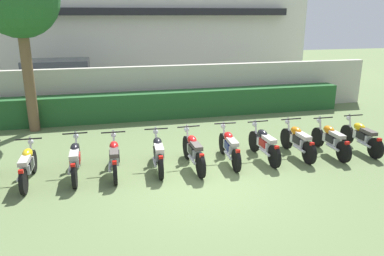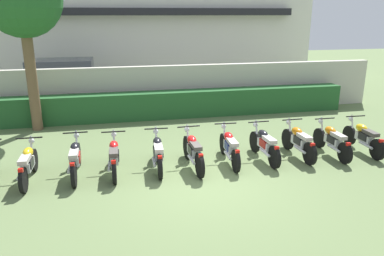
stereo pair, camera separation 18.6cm
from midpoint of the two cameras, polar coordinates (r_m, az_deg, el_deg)
name	(u,v)px [view 1 (the left image)]	position (r m, az deg, el deg)	size (l,w,h in m)	color
ground	(205,182)	(8.90, 1.31, -8.14)	(60.00, 60.00, 0.00)	#607547
building	(136,16)	(23.16, -8.71, 16.51)	(18.60, 6.50, 7.37)	silver
compound_wall	(160,90)	(14.78, -5.19, 5.78)	(17.67, 0.30, 1.87)	#BCB7A8
hedge_row	(164,105)	(14.19, -4.72, 3.52)	(14.14, 0.70, 1.00)	#235628
parked_car	(62,82)	(17.54, -19.43, 6.65)	(4.53, 2.13, 1.89)	silver
motorcycle_in_row_1	(28,165)	(9.52, -24.19, -5.13)	(0.60, 1.79, 0.94)	black
motorcycle_in_row_2	(75,159)	(9.47, -17.81, -4.49)	(0.60, 1.91, 0.95)	black
motorcycle_in_row_3	(114,157)	(9.39, -12.24, -4.28)	(0.60, 1.81, 0.94)	black
motorcycle_in_row_4	(158,153)	(9.47, -5.72, -3.73)	(0.60, 1.80, 0.95)	black
motorcycle_in_row_5	(193,151)	(9.53, -0.35, -3.45)	(0.60, 1.93, 0.97)	black
motorcycle_in_row_6	(229,146)	(9.92, 5.16, -2.77)	(0.60, 1.89, 0.95)	black
motorcycle_in_row_7	(264,143)	(10.24, 10.37, -2.32)	(0.60, 1.83, 0.95)	black
motorcycle_in_row_8	(298,140)	(10.68, 15.27, -1.83)	(0.60, 1.82, 0.96)	black
motorcycle_in_row_9	(331,139)	(11.10, 19.85, -1.59)	(0.60, 1.85, 0.95)	black
motorcycle_in_row_10	(361,136)	(11.70, 23.89, -1.12)	(0.60, 1.85, 0.95)	black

